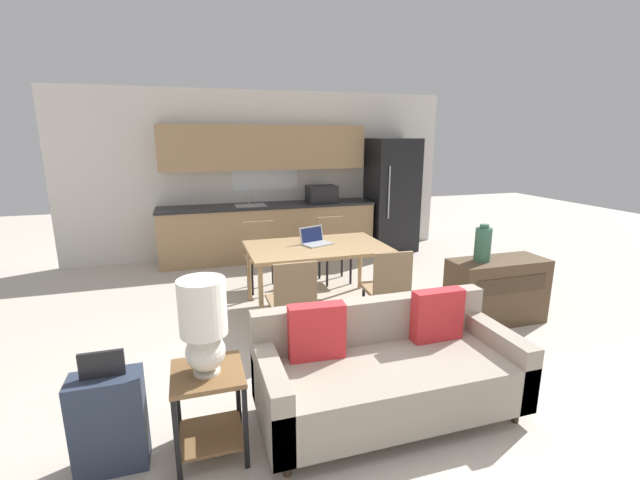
{
  "coord_description": "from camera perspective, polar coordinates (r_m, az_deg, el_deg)",
  "views": [
    {
      "loc": [
        -1.24,
        -2.53,
        1.98
      ],
      "look_at": [
        0.01,
        1.5,
        0.95
      ],
      "focal_mm": 24.0,
      "sensor_mm": 36.0,
      "label": 1
    }
  ],
  "objects": [
    {
      "name": "side_table",
      "position": [
        2.93,
        -14.57,
        -19.83
      ],
      "size": [
        0.43,
        0.43,
        0.58
      ],
      "color": "brown",
      "rests_on": "ground_plane"
    },
    {
      "name": "wall_back",
      "position": [
        7.3,
        -7.49,
        8.65
      ],
      "size": [
        6.4,
        0.07,
        2.7
      ],
      "color": "silver",
      "rests_on": "ground_plane"
    },
    {
      "name": "credenza",
      "position": [
        5.03,
        22.44,
        -6.27
      ],
      "size": [
        1.05,
        0.45,
        0.7
      ],
      "color": "brown",
      "rests_on": "ground_plane"
    },
    {
      "name": "table_lamp",
      "position": [
        2.66,
        -15.26,
        -10.62
      ],
      "size": [
        0.28,
        0.28,
        0.6
      ],
      "color": "silver",
      "rests_on": "side_table"
    },
    {
      "name": "dining_chair_far_right",
      "position": [
        5.94,
        1.77,
        -0.76
      ],
      "size": [
        0.42,
        0.42,
        0.88
      ],
      "rotation": [
        0.0,
        0.0,
        0.01
      ],
      "color": "#997A56",
      "rests_on": "ground_plane"
    },
    {
      "name": "dining_chair_near_left",
      "position": [
        4.05,
        -3.68,
        -7.82
      ],
      "size": [
        0.42,
        0.42,
        0.88
      ],
      "rotation": [
        0.0,
        0.0,
        3.14
      ],
      "color": "#997A56",
      "rests_on": "ground_plane"
    },
    {
      "name": "kitchen_counter",
      "position": [
        7.07,
        -6.81,
        4.35
      ],
      "size": [
        3.48,
        0.65,
        2.15
      ],
      "color": "tan",
      "rests_on": "ground_plane"
    },
    {
      "name": "refrigerator",
      "position": [
        7.65,
        9.53,
        5.92
      ],
      "size": [
        0.78,
        0.73,
        1.94
      ],
      "color": "black",
      "rests_on": "ground_plane"
    },
    {
      "name": "dining_table",
      "position": [
        4.93,
        -0.46,
        -1.42
      ],
      "size": [
        1.58,
        1.0,
        0.75
      ],
      "color": "tan",
      "rests_on": "ground_plane"
    },
    {
      "name": "dining_chair_far_left",
      "position": [
        5.68,
        -7.86,
        -1.57
      ],
      "size": [
        0.43,
        0.43,
        0.88
      ],
      "rotation": [
        0.0,
        0.0,
        0.02
      ],
      "color": "#997A56",
      "rests_on": "ground_plane"
    },
    {
      "name": "couch",
      "position": [
        3.27,
        8.77,
        -16.66
      ],
      "size": [
        1.86,
        0.8,
        0.85
      ],
      "color": "#3D2D1E",
      "rests_on": "ground_plane"
    },
    {
      "name": "ground_plane",
      "position": [
        3.45,
        7.74,
        -21.5
      ],
      "size": [
        20.0,
        20.0,
        0.0
      ],
      "primitive_type": "plane",
      "color": "beige"
    },
    {
      "name": "laptop",
      "position": [
        4.99,
        -0.69,
        0.01
      ],
      "size": [
        0.39,
        0.35,
        0.2
      ],
      "rotation": [
        0.0,
        0.0,
        0.35
      ],
      "color": "#B7BABC",
      "rests_on": "dining_table"
    },
    {
      "name": "dining_chair_near_right",
      "position": [
        4.42,
        8.99,
        -6.06
      ],
      "size": [
        0.45,
        0.45,
        0.88
      ],
      "rotation": [
        0.0,
        0.0,
        3.07
      ],
      "color": "#997A56",
      "rests_on": "ground_plane"
    },
    {
      "name": "vase",
      "position": [
        4.77,
        20.9,
        -0.52
      ],
      "size": [
        0.17,
        0.17,
        0.39
      ],
      "color": "#336047",
      "rests_on": "credenza"
    },
    {
      "name": "suitcase",
      "position": [
        3.06,
        -26.27,
        -20.87
      ],
      "size": [
        0.41,
        0.22,
        0.77
      ],
      "color": "#2D384C",
      "rests_on": "ground_plane"
    }
  ]
}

